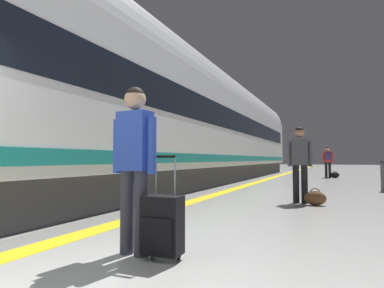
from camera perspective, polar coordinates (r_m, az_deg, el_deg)
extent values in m
cube|color=yellow|center=(11.68, 9.38, -7.43)|extent=(0.36, 80.00, 0.01)
cube|color=slate|center=(11.77, 7.84, -7.41)|extent=(0.61, 80.00, 0.01)
cube|color=#38383D|center=(9.75, -7.37, -6.35)|extent=(2.67, 31.97, 0.70)
cube|color=silver|center=(9.80, -7.31, 4.22)|extent=(2.90, 33.31, 2.90)
cylinder|color=silver|center=(10.06, -7.26, 12.15)|extent=(2.84, 32.64, 2.84)
cube|color=black|center=(9.85, -7.29, 6.24)|extent=(2.93, 31.31, 0.80)
cube|color=#197F7F|center=(9.73, -7.35, -2.52)|extent=(2.94, 32.64, 0.24)
cube|color=gray|center=(14.84, -2.03, 0.87)|extent=(0.02, 0.90, 2.00)
cylinder|color=#383842|center=(3.31, -9.08, -12.15)|extent=(0.14, 0.14, 0.85)
cylinder|color=#383842|center=(3.42, -11.55, -11.81)|extent=(0.14, 0.14, 0.85)
cube|color=blue|center=(3.33, -10.23, 0.53)|extent=(0.36, 0.23, 0.61)
cylinder|color=blue|center=(3.18, -7.22, -0.26)|extent=(0.09, 0.09, 0.57)
cylinder|color=blue|center=(3.46, -13.22, -0.41)|extent=(0.09, 0.09, 0.57)
sphere|color=tan|center=(3.38, -10.17, 7.93)|extent=(0.22, 0.22, 0.22)
sphere|color=black|center=(3.38, -10.16, 8.35)|extent=(0.21, 0.21, 0.21)
cube|color=black|center=(3.17, -5.31, -14.21)|extent=(0.39, 0.24, 0.55)
cube|color=black|center=(3.08, -6.35, -15.86)|extent=(0.31, 0.03, 0.30)
cylinder|color=black|center=(3.24, -2.39, -19.55)|extent=(0.02, 0.06, 0.06)
cylinder|color=black|center=(3.37, -7.08, -18.91)|extent=(0.02, 0.06, 0.06)
cylinder|color=gray|center=(3.12, -3.09, -5.76)|extent=(0.02, 0.02, 0.38)
cylinder|color=gray|center=(3.21, -6.50, -5.66)|extent=(0.02, 0.02, 0.38)
cube|color=black|center=(3.16, -4.80, -2.26)|extent=(0.22, 0.03, 0.02)
cylinder|color=black|center=(7.49, 18.16, -6.81)|extent=(0.14, 0.14, 0.84)
cylinder|color=black|center=(7.49, 19.54, -6.79)|extent=(0.14, 0.14, 0.84)
cube|color=#4C4C51|center=(7.47, 18.76, -1.30)|extent=(0.36, 0.24, 0.60)
cylinder|color=#4C4C51|center=(7.47, 17.09, -1.71)|extent=(0.09, 0.09, 0.56)
cylinder|color=#4C4C51|center=(7.49, 20.44, -1.66)|extent=(0.09, 0.09, 0.56)
sphere|color=#A37556|center=(7.49, 18.71, 1.97)|extent=(0.22, 0.22, 0.22)
sphere|color=black|center=(7.49, 18.71, 2.16)|extent=(0.20, 0.20, 0.20)
ellipsoid|color=brown|center=(7.23, 21.24, -9.05)|extent=(0.44, 0.26, 0.30)
torus|color=brown|center=(7.22, 21.23, -8.26)|extent=(0.22, 0.02, 0.22)
cylinder|color=black|center=(18.09, 22.94, -4.31)|extent=(0.13, 0.13, 0.81)
cylinder|color=black|center=(18.11, 23.48, -4.29)|extent=(0.13, 0.13, 0.81)
cube|color=red|center=(18.09, 23.17, -2.11)|extent=(0.34, 0.22, 0.58)
cylinder|color=red|center=(18.09, 22.50, -2.28)|extent=(0.09, 0.09, 0.54)
cylinder|color=red|center=(18.12, 23.84, -2.25)|extent=(0.09, 0.09, 0.54)
sphere|color=tan|center=(18.10, 23.14, -0.81)|extent=(0.21, 0.21, 0.21)
sphere|color=black|center=(18.10, 23.14, -0.73)|extent=(0.19, 0.19, 0.19)
cube|color=navy|center=(17.95, 23.20, -2.05)|extent=(0.26, 0.16, 0.38)
ellipsoid|color=black|center=(18.00, 24.24, -5.10)|extent=(0.44, 0.26, 0.30)
torus|color=black|center=(18.00, 24.23, -4.78)|extent=(0.22, 0.02, 0.22)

